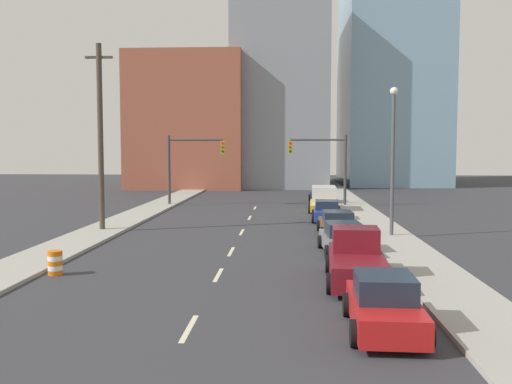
{
  "coord_description": "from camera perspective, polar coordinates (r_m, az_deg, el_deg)",
  "views": [
    {
      "loc": [
        2.67,
        -6.45,
        4.91
      ],
      "look_at": [
        0.71,
        29.02,
        2.2
      ],
      "focal_mm": 40.0,
      "sensor_mm": 36.0,
      "label": 1
    }
  ],
  "objects": [
    {
      "name": "sidewalk_left",
      "position": [
        55.32,
        -8.27,
        -0.7
      ],
      "size": [
        2.76,
        95.13,
        0.15
      ],
      "color": "#9E9B93",
      "rests_on": "ground"
    },
    {
      "name": "sidewalk_right",
      "position": [
        54.52,
        9.05,
        -0.78
      ],
      "size": [
        2.76,
        95.13,
        0.15
      ],
      "color": "#9E9B93",
      "rests_on": "ground"
    },
    {
      "name": "lane_stripe_at_9m",
      "position": [
        16.13,
        -6.71,
        -13.38
      ],
      "size": [
        0.16,
        2.4,
        0.01
      ],
      "primitive_type": "cube",
      "color": "beige",
      "rests_on": "ground"
    },
    {
      "name": "lane_stripe_at_15m",
      "position": [
        22.46,
        -3.79,
        -8.27
      ],
      "size": [
        0.16,
        2.4,
        0.01
      ],
      "primitive_type": "cube",
      "color": "beige",
      "rests_on": "ground"
    },
    {
      "name": "lane_stripe_at_20m",
      "position": [
        27.37,
        -2.51,
        -5.97
      ],
      "size": [
        0.16,
        2.4,
        0.01
      ],
      "primitive_type": "cube",
      "color": "beige",
      "rests_on": "ground"
    },
    {
      "name": "lane_stripe_at_27m",
      "position": [
        33.61,
        -1.44,
        -4.03
      ],
      "size": [
        0.16,
        2.4,
        0.01
      ],
      "primitive_type": "cube",
      "color": "beige",
      "rests_on": "ground"
    },
    {
      "name": "lane_stripe_at_34m",
      "position": [
        40.54,
        -0.64,
        -2.59
      ],
      "size": [
        0.16,
        2.4,
        0.01
      ],
      "primitive_type": "cube",
      "color": "beige",
      "rests_on": "ground"
    },
    {
      "name": "lane_stripe_at_40m",
      "position": [
        47.23,
        -0.1,
        -1.6
      ],
      "size": [
        0.16,
        2.4,
        0.01
      ],
      "primitive_type": "cube",
      "color": "beige",
      "rests_on": "ground"
    },
    {
      "name": "building_brick_left",
      "position": [
        74.65,
        -6.45,
        6.89
      ],
      "size": [
        14.0,
        16.0,
        16.46
      ],
      "color": "#9E513D",
      "rests_on": "ground"
    },
    {
      "name": "building_office_center",
      "position": [
        77.86,
        2.47,
        9.53
      ],
      "size": [
        12.0,
        20.0,
        23.84
      ],
      "color": "gray",
      "rests_on": "ground"
    },
    {
      "name": "building_glass_right",
      "position": [
        84.21,
        13.32,
        14.83
      ],
      "size": [
        13.0,
        20.0,
        40.75
      ],
      "color": "#7A9EB7",
      "rests_on": "ground"
    },
    {
      "name": "traffic_signal_left",
      "position": [
        49.34,
        -7.04,
        3.25
      ],
      "size": [
        4.95,
        0.35,
        6.05
      ],
      "color": "#38383D",
      "rests_on": "ground"
    },
    {
      "name": "traffic_signal_right",
      "position": [
        48.69,
        7.22,
        3.23
      ],
      "size": [
        4.95,
        0.35,
        6.05
      ],
      "color": "#38383D",
      "rests_on": "ground"
    },
    {
      "name": "utility_pole_left_mid",
      "position": [
        34.77,
        -15.29,
        5.39
      ],
      "size": [
        1.6,
        0.32,
        11.0
      ],
      "color": "#473D33",
      "rests_on": "ground"
    },
    {
      "name": "traffic_barrel",
      "position": [
        23.64,
        -19.45,
        -6.7
      ],
      "size": [
        0.56,
        0.56,
        0.95
      ],
      "color": "orange",
      "rests_on": "ground"
    },
    {
      "name": "street_lamp",
      "position": [
        32.06,
        13.54,
        4.01
      ],
      "size": [
        0.44,
        0.44,
        8.24
      ],
      "color": "#4C4C51",
      "rests_on": "ground"
    },
    {
      "name": "sedan_red",
      "position": [
        15.98,
        12.71,
        -11.01
      ],
      "size": [
        2.11,
        4.26,
        1.55
      ],
      "rotation": [
        0.0,
        0.0,
        -0.03
      ],
      "color": "red",
      "rests_on": "ground"
    },
    {
      "name": "pickup_truck_maroon",
      "position": [
        21.36,
        10.01,
        -6.79
      ],
      "size": [
        2.44,
        5.35,
        1.95
      ],
      "rotation": [
        0.0,
        0.0,
        -0.06
      ],
      "color": "maroon",
      "rests_on": "ground"
    },
    {
      "name": "sedan_gray",
      "position": [
        27.12,
        8.73,
        -4.7
      ],
      "size": [
        2.27,
        4.62,
        1.45
      ],
      "rotation": [
        0.0,
        0.0,
        0.06
      ],
      "color": "slate",
      "rests_on": "ground"
    },
    {
      "name": "sedan_brown",
      "position": [
        32.88,
        8.16,
        -3.17
      ],
      "size": [
        2.2,
        4.65,
        1.35
      ],
      "rotation": [
        0.0,
        0.0,
        0.02
      ],
      "color": "brown",
      "rests_on": "ground"
    },
    {
      "name": "sedan_blue",
      "position": [
        39.04,
        7.07,
        -1.95
      ],
      "size": [
        2.15,
        4.45,
        1.4
      ],
      "rotation": [
        0.0,
        0.0,
        -0.04
      ],
      "color": "navy",
      "rests_on": "ground"
    },
    {
      "name": "box_truck_yellow",
      "position": [
        45.15,
        6.78,
        -0.73
      ],
      "size": [
        2.56,
        5.87,
        1.96
      ],
      "rotation": [
        0.0,
        0.0,
        -0.04
      ],
      "color": "gold",
      "rests_on": "ground"
    },
    {
      "name": "sedan_navy",
      "position": [
        51.73,
        6.6,
        -0.37
      ],
      "size": [
        2.31,
        4.45,
        1.44
      ],
      "rotation": [
        0.0,
        0.0,
        0.06
      ],
      "color": "#141E47",
      "rests_on": "ground"
    }
  ]
}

